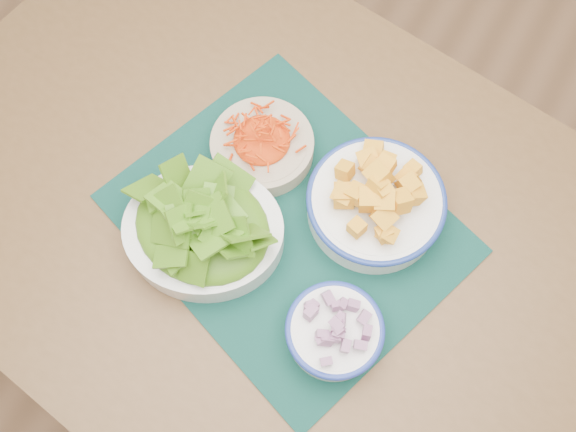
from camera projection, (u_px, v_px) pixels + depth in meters
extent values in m
plane|color=#A67750|center=(316.00, 324.00, 1.75)|extent=(4.00, 4.00, 0.00)
cube|color=brown|center=(281.00, 227.00, 1.08)|extent=(1.45, 1.07, 0.04)
cylinder|color=brown|center=(186.00, 36.00, 1.68)|extent=(0.06, 0.06, 0.71)
cube|color=black|center=(288.00, 223.00, 1.05)|extent=(0.63, 0.57, 0.00)
cylinder|color=tan|center=(262.00, 147.00, 1.08)|extent=(0.18, 0.18, 0.04)
ellipsoid|color=#F9490D|center=(262.00, 138.00, 1.05)|extent=(0.15, 0.15, 0.03)
cylinder|color=white|center=(375.00, 205.00, 1.03)|extent=(0.28, 0.28, 0.05)
torus|color=navy|center=(377.00, 199.00, 1.01)|extent=(0.22, 0.22, 0.01)
ellipsoid|color=#FAAB20|center=(379.00, 191.00, 0.98)|extent=(0.19, 0.19, 0.06)
ellipsoid|color=#2F670C|center=(200.00, 220.00, 0.96)|extent=(0.22, 0.19, 0.06)
cylinder|color=white|center=(334.00, 332.00, 0.96)|extent=(0.18, 0.18, 0.05)
torus|color=#213699|center=(335.00, 329.00, 0.94)|extent=(0.15, 0.15, 0.01)
ellipsoid|color=#69174D|center=(336.00, 327.00, 0.92)|extent=(0.12, 0.12, 0.03)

